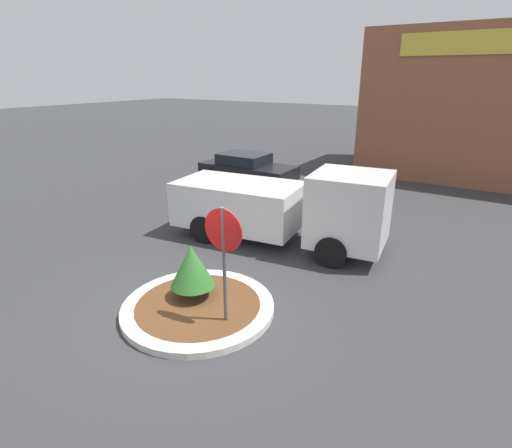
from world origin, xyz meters
The scene contains 7 objects.
ground_plane centered at (0.00, 0.00, 0.00)m, with size 120.00×120.00×0.00m, color #38383A.
traffic_island centered at (0.00, 0.00, 0.07)m, with size 3.20×3.20×0.15m.
stop_sign centered at (0.83, -0.14, 1.75)m, with size 0.83×0.07×2.48m.
island_shrub centered at (-0.29, 0.20, 0.88)m, with size 0.96×0.96×1.19m.
utility_truck centered at (-0.29, 4.13, 1.13)m, with size 6.38×2.78×2.28m.
storefront_building centered at (4.01, 16.74, 3.35)m, with size 11.18×6.07×6.70m.
parked_sedan_black centered at (-5.07, 9.43, 0.70)m, with size 4.37×1.94×1.35m.
Camera 1 is at (4.95, -5.48, 4.68)m, focal length 28.00 mm.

